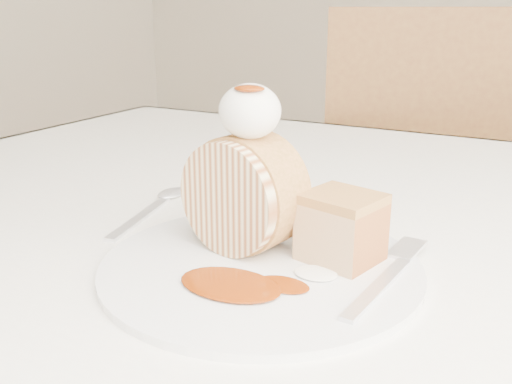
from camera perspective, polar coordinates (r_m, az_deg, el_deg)
The scene contains 10 objects.
table at distance 0.68m, azimuth 12.51°, elevation -9.10°, with size 1.40×0.90×0.75m.
chair_far at distance 1.35m, azimuth 16.45°, elevation -0.58°, with size 0.58×0.58×0.97m.
plate at distance 0.49m, azimuth 0.48°, elevation -7.42°, with size 0.27×0.27×0.01m, color white.
roulade_slice at distance 0.50m, azimuth -1.26°, elevation -0.18°, with size 0.10×0.10×0.06m, color beige.
cake_chunk at distance 0.49m, azimuth 8.52°, elevation -3.94°, with size 0.06×0.06×0.05m, color #BA7946.
whipped_cream at distance 0.48m, azimuth -0.61°, elevation 8.08°, with size 0.05×0.05×0.05m, color white.
caramel_drizzle at distance 0.47m, azimuth -0.68°, elevation 11.02°, with size 0.03×0.02×0.01m, color #732604.
caramel_pool at distance 0.45m, azimuth -2.59°, elevation -9.18°, with size 0.09×0.06×0.00m, color #732604, non-canonical shape.
fork at distance 0.45m, azimuth 12.08°, elevation -9.36°, with size 0.02×0.16×0.00m, color silver.
spoon at distance 0.62m, azimuth -11.57°, elevation -2.58°, with size 0.02×0.16×0.00m, color silver.
Camera 1 is at (0.15, -0.39, 0.96)m, focal length 40.00 mm.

